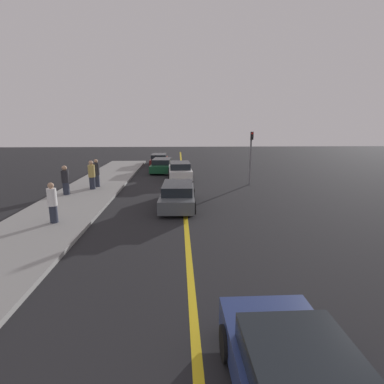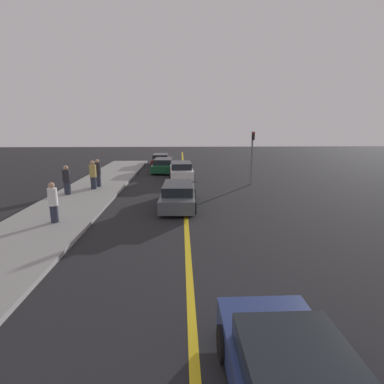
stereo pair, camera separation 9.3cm
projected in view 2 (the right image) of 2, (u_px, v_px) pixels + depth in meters
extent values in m
cube|color=gold|center=(185.00, 196.00, 18.23)|extent=(0.20, 60.00, 0.01)
cube|color=gray|center=(82.00, 197.00, 17.53)|extent=(3.84, 35.04, 0.16)
cube|color=black|center=(305.00, 378.00, 3.89)|extent=(1.54, 2.26, 0.42)
cylinder|color=black|center=(224.00, 344.00, 5.43)|extent=(0.22, 0.65, 0.65)
cylinder|color=black|center=(313.00, 341.00, 5.50)|extent=(0.22, 0.65, 0.65)
cube|color=#4C5156|center=(178.00, 197.00, 15.82)|extent=(1.86, 4.82, 0.63)
cube|color=black|center=(178.00, 188.00, 15.46)|extent=(1.59, 2.67, 0.46)
cylinder|color=black|center=(165.00, 194.00, 17.29)|extent=(0.24, 0.63, 0.62)
cylinder|color=black|center=(193.00, 194.00, 17.30)|extent=(0.24, 0.63, 0.62)
cylinder|color=black|center=(160.00, 208.00, 14.41)|extent=(0.24, 0.63, 0.62)
cylinder|color=black|center=(194.00, 208.00, 14.42)|extent=(0.24, 0.63, 0.62)
cube|color=silver|center=(181.00, 172.00, 23.94)|extent=(1.89, 4.69, 0.68)
cube|color=black|center=(181.00, 165.00, 23.59)|extent=(1.61, 2.60, 0.48)
cylinder|color=black|center=(171.00, 172.00, 25.32)|extent=(0.24, 0.70, 0.69)
cylinder|color=black|center=(190.00, 171.00, 25.44)|extent=(0.24, 0.70, 0.69)
cylinder|color=black|center=(171.00, 177.00, 22.53)|extent=(0.24, 0.70, 0.69)
cylinder|color=black|center=(193.00, 177.00, 22.64)|extent=(0.24, 0.70, 0.69)
cube|color=#144728|center=(164.00, 167.00, 27.43)|extent=(2.01, 4.72, 0.61)
cube|color=black|center=(163.00, 161.00, 27.09)|extent=(1.68, 2.63, 0.45)
cylinder|color=black|center=(157.00, 166.00, 28.88)|extent=(0.26, 0.66, 0.65)
cylinder|color=black|center=(174.00, 166.00, 28.85)|extent=(0.26, 0.66, 0.65)
cylinder|color=black|center=(152.00, 170.00, 26.08)|extent=(0.26, 0.66, 0.65)
cylinder|color=black|center=(171.00, 171.00, 26.05)|extent=(0.26, 0.66, 0.65)
cube|color=maroon|center=(161.00, 161.00, 31.93)|extent=(1.71, 4.65, 0.57)
cube|color=black|center=(161.00, 156.00, 31.59)|extent=(1.50, 2.56, 0.46)
cylinder|color=black|center=(154.00, 160.00, 33.33)|extent=(0.22, 0.67, 0.67)
cylinder|color=black|center=(169.00, 160.00, 33.39)|extent=(0.22, 0.67, 0.67)
cylinder|color=black|center=(152.00, 164.00, 30.52)|extent=(0.22, 0.67, 0.67)
cylinder|color=black|center=(168.00, 164.00, 30.58)|extent=(0.22, 0.67, 0.67)
cylinder|color=#282D3D|center=(54.00, 214.00, 12.68)|extent=(0.33, 0.33, 0.74)
cylinder|color=silver|center=(53.00, 197.00, 12.52)|extent=(0.38, 0.38, 0.74)
sphere|color=tan|center=(51.00, 185.00, 12.41)|extent=(0.25, 0.25, 0.25)
cylinder|color=#282D3D|center=(67.00, 188.00, 17.79)|extent=(0.37, 0.37, 0.72)
cylinder|color=#232328|center=(66.00, 176.00, 17.64)|extent=(0.43, 0.43, 0.72)
sphere|color=tan|center=(66.00, 168.00, 17.52)|extent=(0.28, 0.28, 0.28)
cylinder|color=#282D3D|center=(94.00, 183.00, 19.31)|extent=(0.36, 0.36, 0.78)
cylinder|color=tan|center=(93.00, 171.00, 19.14)|extent=(0.42, 0.42, 0.78)
sphere|color=tan|center=(92.00, 163.00, 19.02)|extent=(0.28, 0.28, 0.28)
cylinder|color=#282D3D|center=(98.00, 181.00, 20.08)|extent=(0.33, 0.33, 0.79)
cylinder|color=#232328|center=(98.00, 169.00, 19.91)|extent=(0.39, 0.39, 0.79)
sphere|color=tan|center=(97.00, 161.00, 19.79)|extent=(0.25, 0.25, 0.25)
cylinder|color=slate|center=(252.00, 159.00, 21.16)|extent=(0.12, 0.12, 3.75)
cube|color=black|center=(253.00, 136.00, 20.64)|extent=(0.18, 0.18, 0.55)
sphere|color=red|center=(254.00, 133.00, 20.52)|extent=(0.14, 0.14, 0.14)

